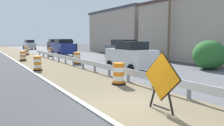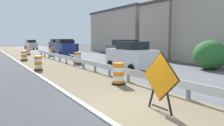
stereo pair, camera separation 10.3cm
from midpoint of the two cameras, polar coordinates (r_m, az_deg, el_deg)
The scene contains 21 objects.
ground_plane at distance 7.81m, azimuth 5.10°, elevation -11.15°, with size 160.00×160.00×0.00m, color #3D3D3F.
median_dirt_strip at distance 8.24m, azimuth 9.42°, elevation -10.23°, with size 3.90×120.00×0.01m, color #706047.
curb_near_edge at distance 7.17m, azimuth -3.63°, elevation -12.73°, with size 0.20×120.00×0.11m, color #ADADA8.
guardrail_median at distance 10.53m, azimuth 10.49°, elevation -3.73°, with size 0.18×47.24×0.71m.
warning_sign_diamond at distance 7.30m, azimuth 12.57°, elevation -4.04°, with size 0.09×1.61×1.94m.
traffic_barrel_nearest at distance 11.34m, azimuth 1.93°, elevation -3.00°, with size 0.71×0.71×1.10m.
traffic_barrel_close at distance 17.05m, azimuth -18.12°, elevation -0.22°, with size 0.66×0.66×1.05m.
traffic_barrel_mid at distance 20.38m, azimuth -8.60°, elevation 1.09°, with size 0.74×0.74×1.07m.
traffic_barrel_far at distance 25.06m, azimuth -21.37°, elevation 1.61°, with size 0.74×0.74×0.99m.
traffic_barrel_farther at distance 30.01m, azimuth -15.15°, elevation 2.64°, with size 0.67×0.67×1.08m.
traffic_barrel_farthest at distance 33.38m, azimuth -20.49°, elevation 2.83°, with size 0.68×0.68×1.09m.
car_lead_near_lane at distance 30.23m, azimuth -12.03°, elevation 3.91°, with size 2.19×4.61×2.20m.
car_trailing_near_lane at distance 45.17m, azimuth -14.11°, elevation 4.58°, with size 2.06×4.64×2.10m.
car_lead_far_lane at distance 16.31m, azimuth 4.99°, elevation 1.81°, with size 2.01×4.22×2.10m.
car_mid_far_lane at distance 38.33m, azimuth -11.09°, elevation 4.28°, with size 2.21×4.58×1.99m.
car_trailing_far_lane at distance 50.30m, azimuth -19.89°, elevation 4.47°, with size 2.04×4.65×1.93m.
car_distant_a at distance 22.26m, azimuth 3.58°, elevation 3.16°, with size 2.22×4.61×2.18m.
roadside_shop_near at distance 25.79m, azimuth 20.86°, elevation 7.99°, with size 6.63×12.17×6.47m.
roadside_shop_far at distance 36.69m, azimuth 3.76°, elevation 8.04°, with size 6.60×14.14×6.76m.
utility_pole_near at distance 23.14m, azimuth 14.78°, elevation 12.03°, with size 0.24×1.80×9.07m.
bush_roadside at distance 18.18m, azimuth 23.85°, elevation 1.88°, with size 2.41×2.41×2.17m, color #286028.
Camera 2 is at (-4.28, -6.08, 2.35)m, focal length 35.88 mm.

